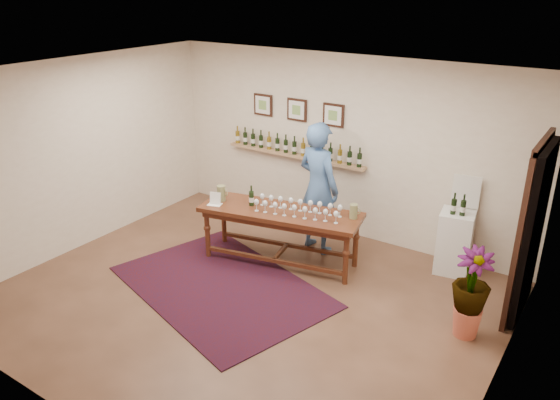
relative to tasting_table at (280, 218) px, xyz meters
The scene contains 14 objects.
ground 1.30m from the tasting_table, 80.12° to the right, with size 6.00×6.00×0.00m, color #4D3122.
room_shell 2.46m from the tasting_table, 18.36° to the left, with size 6.00×6.00×6.00m.
rug 1.25m from the tasting_table, 104.10° to the right, with size 2.83×1.89×0.02m, color #460C0C.
tasting_table is the anchor object (origin of this frame).
table_glasses 0.34m from the tasting_table, ahead, with size 1.32×0.30×0.18m, color silver, non-canonical shape.
table_bottles 0.52m from the tasting_table, behind, with size 0.28×0.16×0.30m, color black, non-canonical shape.
pitcher_left 0.95m from the tasting_table, 168.92° to the right, with size 0.14×0.14×0.23m, color olive, non-canonical shape.
pitcher_right 1.04m from the tasting_table, 18.33° to the left, with size 0.13×0.13×0.20m, color olive, non-canonical shape.
menu_card 0.97m from the tasting_table, 159.29° to the right, with size 0.19×0.14×0.18m, color white.
display_pedestal 2.42m from the tasting_table, 27.37° to the left, with size 0.44×0.44×0.88m, color white.
pedestal_bottles 2.40m from the tasting_table, 25.73° to the left, with size 0.29×0.08×0.29m, color black, non-canonical shape.
info_sign 2.55m from the tasting_table, 30.80° to the left, with size 0.36×0.02×0.50m, color white.
potted_plant 2.75m from the tasting_table, ahead, with size 0.65×0.65×0.94m.
person 0.75m from the tasting_table, 71.03° to the left, with size 0.71×0.47×1.95m, color #3D5E90.
Camera 1 is at (3.68, -4.70, 3.80)m, focal length 35.00 mm.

